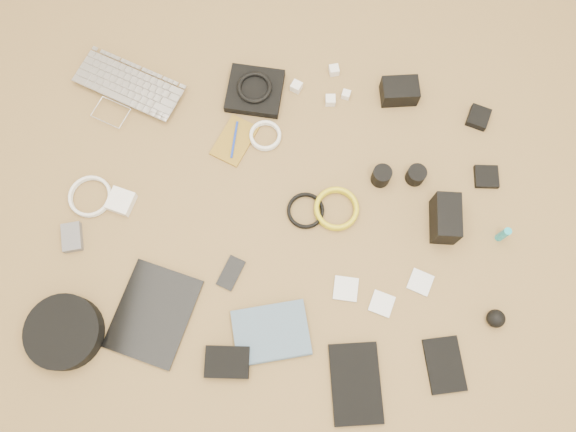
# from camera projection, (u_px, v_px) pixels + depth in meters

# --- Properties ---
(laptop) EXTENTS (0.42, 0.35, 0.03)m
(laptop) POSITION_uv_depth(u_px,v_px,m) (122.00, 98.00, 1.85)
(laptop) COLOR #B8B7BC
(laptop) RESTS_ON ground
(headphone_pouch) EXTENTS (0.18, 0.17, 0.03)m
(headphone_pouch) POSITION_uv_depth(u_px,v_px,m) (255.00, 91.00, 1.86)
(headphone_pouch) COLOR black
(headphone_pouch) RESTS_ON ground
(headphones) EXTENTS (0.13, 0.13, 0.01)m
(headphones) POSITION_uv_depth(u_px,v_px,m) (254.00, 87.00, 1.84)
(headphones) COLOR black
(headphones) RESTS_ON headphone_pouch
(charger_a) EXTENTS (0.04, 0.04, 0.03)m
(charger_a) POSITION_uv_depth(u_px,v_px,m) (296.00, 87.00, 1.86)
(charger_a) COLOR white
(charger_a) RESTS_ON ground
(charger_b) EXTENTS (0.04, 0.04, 0.03)m
(charger_b) POSITION_uv_depth(u_px,v_px,m) (334.00, 70.00, 1.88)
(charger_b) COLOR white
(charger_b) RESTS_ON ground
(charger_c) EXTENTS (0.03, 0.03, 0.02)m
(charger_c) POSITION_uv_depth(u_px,v_px,m) (346.00, 95.00, 1.86)
(charger_c) COLOR white
(charger_c) RESTS_ON ground
(charger_d) EXTENTS (0.04, 0.04, 0.03)m
(charger_d) POSITION_uv_depth(u_px,v_px,m) (330.00, 100.00, 1.85)
(charger_d) COLOR white
(charger_d) RESTS_ON ground
(dslr_camera) EXTENTS (0.13, 0.10, 0.07)m
(dslr_camera) POSITION_uv_depth(u_px,v_px,m) (399.00, 91.00, 1.84)
(dslr_camera) COLOR black
(dslr_camera) RESTS_ON ground
(lens_pouch) EXTENTS (0.08, 0.09, 0.03)m
(lens_pouch) POSITION_uv_depth(u_px,v_px,m) (478.00, 117.00, 1.83)
(lens_pouch) COLOR black
(lens_pouch) RESTS_ON ground
(notebook_olive) EXTENTS (0.15, 0.18, 0.01)m
(notebook_olive) POSITION_uv_depth(u_px,v_px,m) (235.00, 141.00, 1.82)
(notebook_olive) COLOR olive
(notebook_olive) RESTS_ON ground
(pen_blue) EXTENTS (0.01, 0.13, 0.01)m
(pen_blue) POSITION_uv_depth(u_px,v_px,m) (234.00, 140.00, 1.81)
(pen_blue) COLOR #1532B0
(pen_blue) RESTS_ON notebook_olive
(cable_white_a) EXTENTS (0.13, 0.13, 0.01)m
(cable_white_a) POSITION_uv_depth(u_px,v_px,m) (265.00, 136.00, 1.82)
(cable_white_a) COLOR white
(cable_white_a) RESTS_ON ground
(lens_a) EXTENTS (0.07, 0.07, 0.06)m
(lens_a) POSITION_uv_depth(u_px,v_px,m) (381.00, 176.00, 1.76)
(lens_a) COLOR black
(lens_a) RESTS_ON ground
(lens_b) EXTENTS (0.08, 0.08, 0.05)m
(lens_b) POSITION_uv_depth(u_px,v_px,m) (416.00, 175.00, 1.76)
(lens_b) COLOR black
(lens_b) RESTS_ON ground
(card_reader) EXTENTS (0.08, 0.08, 0.02)m
(card_reader) POSITION_uv_depth(u_px,v_px,m) (486.00, 177.00, 1.78)
(card_reader) COLOR black
(card_reader) RESTS_ON ground
(power_brick) EXTENTS (0.09, 0.09, 0.03)m
(power_brick) POSITION_uv_depth(u_px,v_px,m) (121.00, 201.00, 1.75)
(power_brick) COLOR white
(power_brick) RESTS_ON ground
(cable_white_b) EXTENTS (0.17, 0.17, 0.01)m
(cable_white_b) POSITION_uv_depth(u_px,v_px,m) (91.00, 197.00, 1.76)
(cable_white_b) COLOR white
(cable_white_b) RESTS_ON ground
(cable_black) EXTENTS (0.14, 0.14, 0.01)m
(cable_black) POSITION_uv_depth(u_px,v_px,m) (306.00, 211.00, 1.75)
(cable_black) COLOR black
(cable_black) RESTS_ON ground
(cable_yellow) EXTENTS (0.18, 0.18, 0.02)m
(cable_yellow) POSITION_uv_depth(u_px,v_px,m) (336.00, 209.00, 1.75)
(cable_yellow) COLOR gold
(cable_yellow) RESTS_ON ground
(flash) EXTENTS (0.08, 0.14, 0.10)m
(flash) POSITION_uv_depth(u_px,v_px,m) (445.00, 218.00, 1.70)
(flash) COLOR black
(flash) RESTS_ON ground
(lens_cleaner) EXTENTS (0.03, 0.03, 0.08)m
(lens_cleaner) POSITION_uv_depth(u_px,v_px,m) (503.00, 234.00, 1.69)
(lens_cleaner) COLOR #1B9EB0
(lens_cleaner) RESTS_ON ground
(battery_charger) EXTENTS (0.08, 0.10, 0.02)m
(battery_charger) POSITION_uv_depth(u_px,v_px,m) (72.00, 237.00, 1.72)
(battery_charger) COLOR #5C5B60
(battery_charger) RESTS_ON ground
(tablet) EXTENTS (0.26, 0.31, 0.01)m
(tablet) POSITION_uv_depth(u_px,v_px,m) (154.00, 313.00, 1.66)
(tablet) COLOR black
(tablet) RESTS_ON ground
(phone) EXTENTS (0.08, 0.11, 0.01)m
(phone) POSITION_uv_depth(u_px,v_px,m) (231.00, 273.00, 1.70)
(phone) COLOR black
(phone) RESTS_ON ground
(filter_case_left) EXTENTS (0.07, 0.07, 0.01)m
(filter_case_left) POSITION_uv_depth(u_px,v_px,m) (346.00, 289.00, 1.68)
(filter_case_left) COLOR silver
(filter_case_left) RESTS_ON ground
(filter_case_mid) EXTENTS (0.08, 0.08, 0.01)m
(filter_case_mid) POSITION_uv_depth(u_px,v_px,m) (382.00, 304.00, 1.67)
(filter_case_mid) COLOR silver
(filter_case_mid) RESTS_ON ground
(filter_case_right) EXTENTS (0.08, 0.08, 0.01)m
(filter_case_right) POSITION_uv_depth(u_px,v_px,m) (420.00, 282.00, 1.69)
(filter_case_right) COLOR silver
(filter_case_right) RESTS_ON ground
(air_blower) EXTENTS (0.07, 0.07, 0.05)m
(air_blower) POSITION_uv_depth(u_px,v_px,m) (496.00, 319.00, 1.64)
(air_blower) COLOR black
(air_blower) RESTS_ON ground
(headphone_case) EXTENTS (0.24, 0.24, 0.06)m
(headphone_case) POSITION_uv_depth(u_px,v_px,m) (64.00, 332.00, 1.62)
(headphone_case) COLOR black
(headphone_case) RESTS_ON ground
(drive_case) EXTENTS (0.14, 0.10, 0.03)m
(drive_case) POSITION_uv_depth(u_px,v_px,m) (227.00, 362.00, 1.61)
(drive_case) COLOR black
(drive_case) RESTS_ON ground
(paperback) EXTENTS (0.26, 0.22, 0.02)m
(paperback) POSITION_uv_depth(u_px,v_px,m) (276.00, 361.00, 1.62)
(paperback) COLOR #476079
(paperback) RESTS_ON ground
(notebook_black_a) EXTENTS (0.18, 0.25, 0.02)m
(notebook_black_a) POSITION_uv_depth(u_px,v_px,m) (356.00, 383.00, 1.60)
(notebook_black_a) COLOR black
(notebook_black_a) RESTS_ON ground
(notebook_black_b) EXTENTS (0.14, 0.18, 0.01)m
(notebook_black_b) POSITION_uv_depth(u_px,v_px,m) (444.00, 365.00, 1.62)
(notebook_black_b) COLOR black
(notebook_black_b) RESTS_ON ground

